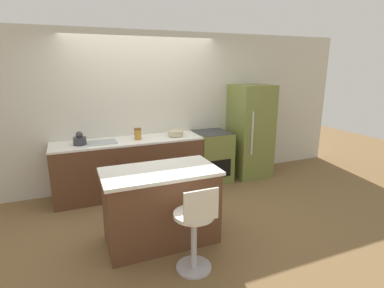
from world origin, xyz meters
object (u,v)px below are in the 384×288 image
oven_range (212,156)px  mixing_bowl (175,133)px  refrigerator (250,131)px  kettle (80,139)px  stool_chair (195,229)px

oven_range → mixing_bowl: (-0.70, -0.01, 0.49)m
oven_range → refrigerator: (0.78, -0.02, 0.40)m
oven_range → kettle: 2.27m
stool_chair → oven_range: bearing=60.1°
oven_range → refrigerator: bearing=-1.3°
refrigerator → mixing_bowl: size_ratio=6.51×
refrigerator → kettle: (-2.99, 0.01, 0.12)m
refrigerator → stool_chair: size_ratio=1.81×
oven_range → stool_chair: stool_chair is taller
stool_chair → mixing_bowl: mixing_bowl is taller
oven_range → kettle: kettle is taller
stool_chair → kettle: size_ratio=4.83×
stool_chair → mixing_bowl: bearing=75.4°
refrigerator → mixing_bowl: bearing=179.8°
kettle → mixing_bowl: kettle is taller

